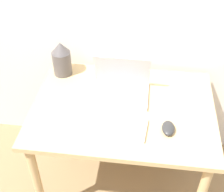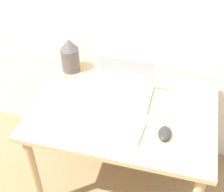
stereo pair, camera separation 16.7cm
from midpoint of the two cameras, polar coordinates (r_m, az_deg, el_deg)
The scene contains 5 objects.
desk at distance 1.82m, azimuth -0.62°, elevation -4.13°, with size 1.03×0.75×0.70m.
laptop at distance 1.82m, azimuth -0.92°, elevation 1.79°, with size 0.32×0.24×0.25m.
keyboard at distance 1.65m, azimuth -4.71°, elevation -5.29°, with size 0.48×0.20×0.02m.
mouse at distance 1.63m, azimuth 7.37°, elevation -5.99°, with size 0.07×0.11×0.03m.
vase at distance 1.98m, azimuth -11.63°, elevation 6.60°, with size 0.12×0.12×0.22m.
Camera 1 is at (0.10, -0.93, 1.89)m, focal length 50.00 mm.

